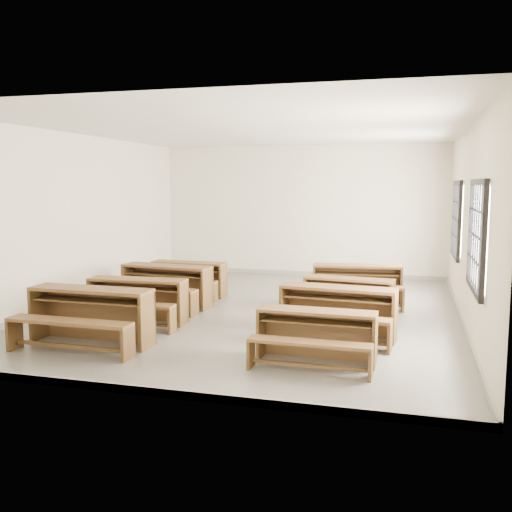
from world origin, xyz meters
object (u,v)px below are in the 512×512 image
(desk_set_2, at_px, (165,283))
(desk_set_4, at_px, (316,333))
(desk_set_0, at_px, (89,312))
(desk_set_1, at_px, (136,297))
(desk_set_5, at_px, (337,309))
(desk_set_3, at_px, (188,276))
(desk_set_7, at_px, (357,282))
(desk_set_6, at_px, (348,295))

(desk_set_2, xyz_separation_m, desk_set_4, (3.23, -2.56, -0.06))
(desk_set_2, bearing_deg, desk_set_0, -83.66)
(desk_set_1, relative_size, desk_set_2, 0.92)
(desk_set_2, xyz_separation_m, desk_set_5, (3.34, -1.32, -0.01))
(desk_set_3, xyz_separation_m, desk_set_4, (3.22, -3.64, -0.01))
(desk_set_3, bearing_deg, desk_set_4, -46.40)
(desk_set_7, bearing_deg, desk_set_2, -166.81)
(desk_set_5, xyz_separation_m, desk_set_7, (0.06, 2.49, -0.01))
(desk_set_3, xyz_separation_m, desk_set_5, (3.33, -2.40, 0.04))
(desk_set_0, distance_m, desk_set_7, 5.06)
(desk_set_2, bearing_deg, desk_set_1, -81.04)
(desk_set_1, bearing_deg, desk_set_2, 90.41)
(desk_set_0, bearing_deg, desk_set_7, 48.81)
(desk_set_0, height_order, desk_set_4, desk_set_0)
(desk_set_0, relative_size, desk_set_2, 1.00)
(desk_set_3, bearing_deg, desk_set_6, -15.58)
(desk_set_1, relative_size, desk_set_7, 0.95)
(desk_set_3, height_order, desk_set_6, desk_set_3)
(desk_set_0, height_order, desk_set_5, desk_set_0)
(desk_set_6, bearing_deg, desk_set_7, 94.76)
(desk_set_1, xyz_separation_m, desk_set_6, (3.29, 1.28, -0.03))
(desk_set_2, distance_m, desk_set_4, 4.12)
(desk_set_5, bearing_deg, desk_set_1, -176.09)
(desk_set_0, height_order, desk_set_7, desk_set_0)
(desk_set_1, xyz_separation_m, desk_set_2, (-0.06, 1.26, 0.02))
(desk_set_5, bearing_deg, desk_set_2, 163.31)
(desk_set_6, xyz_separation_m, desk_set_7, (0.05, 1.16, 0.04))
(desk_set_7, bearing_deg, desk_set_4, -98.43)
(desk_set_1, relative_size, desk_set_6, 1.03)
(desk_set_7, bearing_deg, desk_set_1, -149.72)
(desk_set_0, height_order, desk_set_2, desk_set_0)
(desk_set_5, bearing_deg, desk_set_0, -154.38)
(desk_set_1, distance_m, desk_set_6, 3.53)
(desk_set_5, bearing_deg, desk_set_6, 94.30)
(desk_set_2, height_order, desk_set_5, desk_set_2)
(desk_set_1, xyz_separation_m, desk_set_3, (-0.05, 2.34, -0.02))
(desk_set_3, distance_m, desk_set_5, 4.11)
(desk_set_6, bearing_deg, desk_set_2, -172.80)
(desk_set_0, distance_m, desk_set_1, 1.32)
(desk_set_4, relative_size, desk_set_5, 0.86)
(desk_set_4, bearing_deg, desk_set_1, 159.25)
(desk_set_1, xyz_separation_m, desk_set_4, (3.17, -1.30, -0.03))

